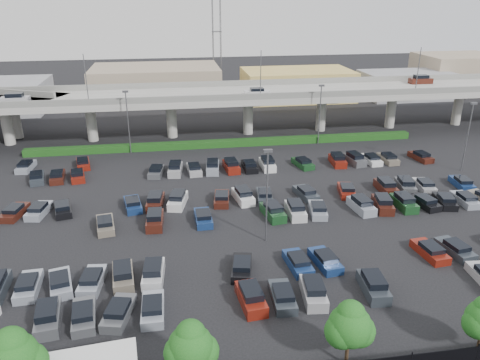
{
  "coord_description": "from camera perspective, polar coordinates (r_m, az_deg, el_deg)",
  "views": [
    {
      "loc": [
        -9.55,
        -50.97,
        24.93
      ],
      "look_at": [
        -0.82,
        4.62,
        2.0
      ],
      "focal_mm": 35.0,
      "sensor_mm": 36.0,
      "label": 1
    }
  ],
  "objects": [
    {
      "name": "ground",
      "position": [
        57.54,
        1.52,
        -3.52
      ],
      "size": [
        280.0,
        280.0,
        0.0
      ],
      "primitive_type": "plane",
      "color": "black"
    },
    {
      "name": "overpass",
      "position": [
        85.39,
        -2.48,
        10.01
      ],
      "size": [
        150.0,
        13.0,
        15.8
      ],
      "color": "gray",
      "rests_on": "ground"
    },
    {
      "name": "tree_row",
      "position": [
        34.07,
        11.23,
        -17.27
      ],
      "size": [
        65.07,
        3.66,
        5.94
      ],
      "color": "#332316",
      "rests_on": "ground"
    },
    {
      "name": "comm_tower",
      "position": [
        126.04,
        -2.87,
        17.91
      ],
      "size": [
        2.4,
        2.4,
        30.0
      ],
      "color": "#505156",
      "rests_on": "ground"
    },
    {
      "name": "parked_cars",
      "position": [
        54.26,
        2.26,
        -4.46
      ],
      "size": [
        63.23,
        41.69,
        1.67
      ],
      "color": "#2D343B",
      "rests_on": "ground"
    },
    {
      "name": "distant_buildings",
      "position": [
        116.83,
        2.09,
        11.71
      ],
      "size": [
        138.0,
        24.0,
        9.0
      ],
      "color": "gray",
      "rests_on": "ground"
    },
    {
      "name": "hedge",
      "position": [
        80.35,
        -1.68,
        4.5
      ],
      "size": [
        66.0,
        1.6,
        1.1
      ],
      "primitive_type": "cube",
      "color": "#1A3F12",
      "rests_on": "ground"
    },
    {
      "name": "light_poles",
      "position": [
        56.43,
        -2.91,
        2.8
      ],
      "size": [
        66.9,
        48.38,
        10.3
      ],
      "color": "#505156",
      "rests_on": "ground"
    }
  ]
}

